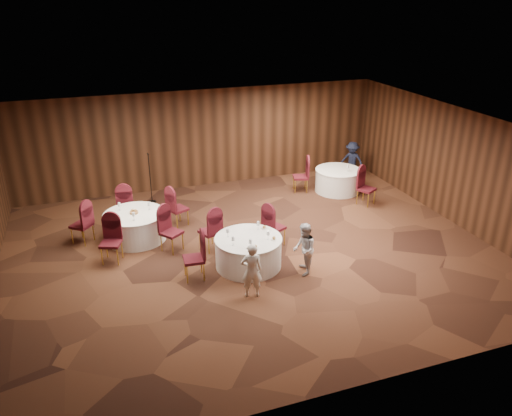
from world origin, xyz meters
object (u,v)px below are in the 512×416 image
object	(u,v)px
mic_stand	(151,188)
woman_a	(252,270)
woman_b	(304,249)
table_right	(338,180)
table_left	(135,226)
table_main	(248,252)
man_c	(352,161)

from	to	relation	value
mic_stand	woman_a	world-z (taller)	mic_stand
mic_stand	woman_b	size ratio (longest dim) A/B	1.25
table_right	woman_b	size ratio (longest dim) A/B	1.18
table_left	table_right	size ratio (longest dim) A/B	1.09
table_main	man_c	world-z (taller)	man_c
table_left	woman_b	distance (m)	4.63
table_main	woman_a	world-z (taller)	woman_a
table_main	mic_stand	world-z (taller)	mic_stand
table_left	man_c	bearing A→B (deg)	16.01
mic_stand	man_c	size ratio (longest dim) A/B	1.19
table_main	table_left	distance (m)	3.31
woman_a	man_c	size ratio (longest dim) A/B	0.95
table_right	woman_a	distance (m)	6.71
table_main	woman_b	distance (m)	1.35
mic_stand	woman_b	bearing A→B (deg)	-63.56
table_main	man_c	distance (m)	6.94
table_main	woman_b	world-z (taller)	woman_b
table_left	table_right	xyz separation A→B (m)	(6.65, 1.31, 0.00)
table_left	mic_stand	size ratio (longest dim) A/B	1.02
table_main	woman_b	size ratio (longest dim) A/B	1.27
table_right	woman_b	bearing A→B (deg)	-126.03
woman_a	woman_b	size ratio (longest dim) A/B	1.00
mic_stand	man_c	xyz separation A→B (m)	(6.87, -0.20, 0.21)
woman_b	woman_a	bearing A→B (deg)	-54.32
mic_stand	woman_b	xyz separation A→B (m)	(2.71, -5.44, 0.17)
table_main	woman_b	bearing A→B (deg)	-33.94
table_right	man_c	bearing A→B (deg)	41.69
table_main	mic_stand	xyz separation A→B (m)	(-1.60, 4.70, 0.08)
mic_stand	woman_a	bearing A→B (deg)	-77.99
table_main	table_left	xyz separation A→B (m)	(-2.37, 2.31, 0.00)
man_c	table_right	bearing A→B (deg)	-90.71
woman_b	table_right	bearing A→B (deg)	160.66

